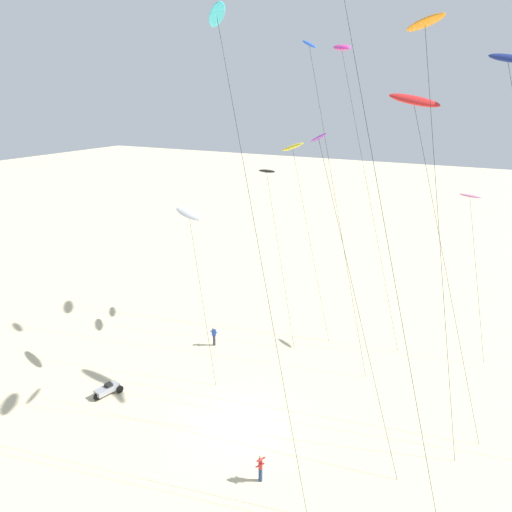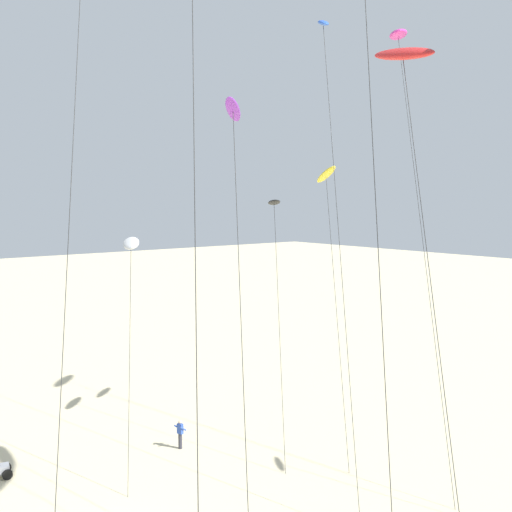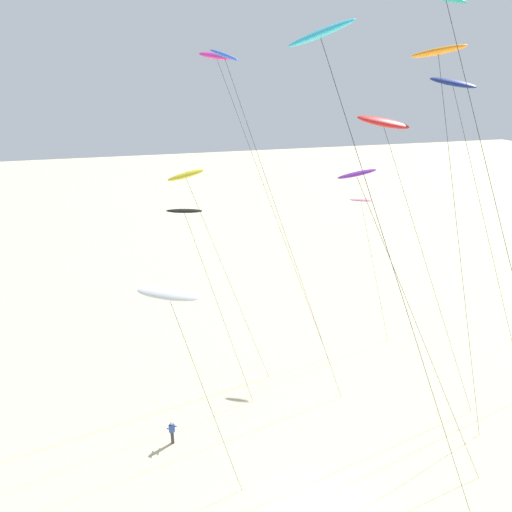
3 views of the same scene
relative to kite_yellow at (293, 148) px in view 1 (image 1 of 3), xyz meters
The scene contains 16 objects.
ground_plane 23.11m from the kite_yellow, 76.69° to the right, with size 260.00×260.00×0.00m, color beige.
kite_yellow is the anchor object (origin of this frame).
kite_navy 18.48m from the kite_yellow, 23.85° to the right, with size 8.00×5.56×22.41m.
kite_magenta 8.90m from the kite_yellow, 40.73° to the left, with size 9.21×6.65×24.12m.
kite_orange 17.81m from the kite_yellow, 41.79° to the right, with size 5.97×4.26×23.96m.
kite_purple 14.21m from the kite_yellow, 59.93° to the right, with size 7.95×5.50×18.09m.
kite_white 12.38m from the kite_yellow, 104.34° to the right, with size 4.88×3.15×12.37m.
kite_black 3.92m from the kite_yellow, 101.87° to the right, with size 5.24×3.66×14.26m.
kite_pink 14.84m from the kite_yellow, ahead, with size 3.72×2.47×12.80m.
kite_red 13.88m from the kite_yellow, 33.21° to the right, with size 8.32×5.13×20.30m.
kite_teal 19.73m from the kite_yellow, 59.02° to the right, with size 9.04×5.78×25.52m.
kite_blue 8.23m from the kite_yellow, 48.44° to the right, with size 8.20×5.54×23.96m.
kite_cyan 18.32m from the kite_yellow, 80.12° to the right, with size 8.96×6.42×24.42m.
kite_flyer_nearest 26.01m from the kite_yellow, 70.03° to the right, with size 0.66×0.67×1.67m.
kite_flyer_middle 17.24m from the kite_yellow, 109.53° to the right, with size 0.64×0.62×1.67m.
beach_buggy 24.22m from the kite_yellow, 107.88° to the right, with size 1.25×2.13×0.82m.
Camera 1 is at (13.21, -22.71, 20.05)m, focal length 34.47 mm.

